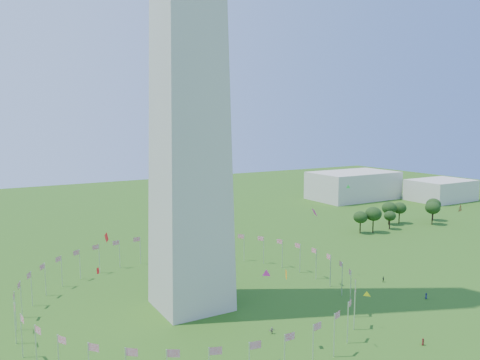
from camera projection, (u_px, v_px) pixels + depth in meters
name	position (u px, v px, depth m)	size (l,w,h in m)	color
flag_ring	(191.00, 289.00, 117.07)	(80.24, 80.24, 9.00)	silver
gov_building_east_a	(353.00, 185.00, 277.15)	(50.00, 30.00, 16.00)	beige
gov_building_east_b	(441.00, 190.00, 271.63)	(35.00, 25.00, 12.00)	beige
kites_aloft	(302.00, 248.00, 96.66)	(106.30, 65.03, 29.74)	#CC2699
tree_line_east	(400.00, 215.00, 204.76)	(53.33, 15.93, 10.57)	#214416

